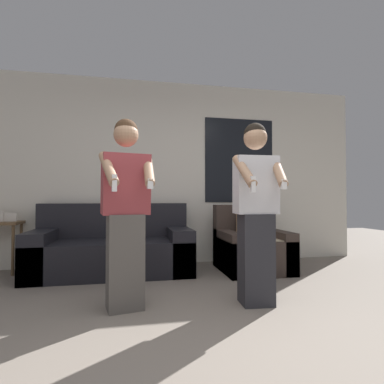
{
  "coord_description": "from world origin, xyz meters",
  "views": [
    {
      "loc": [
        -0.48,
        -1.69,
        0.94
      ],
      "look_at": [
        0.03,
        0.92,
        1.01
      ],
      "focal_mm": 28.0,
      "sensor_mm": 36.0,
      "label": 1
    }
  ],
  "objects_px": {
    "person_left": "(126,211)",
    "person_right": "(256,210)",
    "armchair": "(251,247)",
    "couch": "(114,249)"
  },
  "relations": [
    {
      "from": "couch",
      "to": "person_left",
      "type": "distance_m",
      "value": 1.45
    },
    {
      "from": "couch",
      "to": "person_left",
      "type": "relative_size",
      "value": 1.2
    },
    {
      "from": "person_right",
      "to": "person_left",
      "type": "bearing_deg",
      "value": 175.02
    },
    {
      "from": "armchair",
      "to": "person_right",
      "type": "distance_m",
      "value": 1.43
    },
    {
      "from": "person_left",
      "to": "armchair",
      "type": "bearing_deg",
      "value": 35.08
    },
    {
      "from": "person_left",
      "to": "person_right",
      "type": "distance_m",
      "value": 1.16
    },
    {
      "from": "couch",
      "to": "person_right",
      "type": "distance_m",
      "value": 2.04
    },
    {
      "from": "armchair",
      "to": "person_right",
      "type": "height_order",
      "value": "person_right"
    },
    {
      "from": "armchair",
      "to": "person_right",
      "type": "bearing_deg",
      "value": -110.52
    },
    {
      "from": "couch",
      "to": "person_right",
      "type": "bearing_deg",
      "value": -47.01
    }
  ]
}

